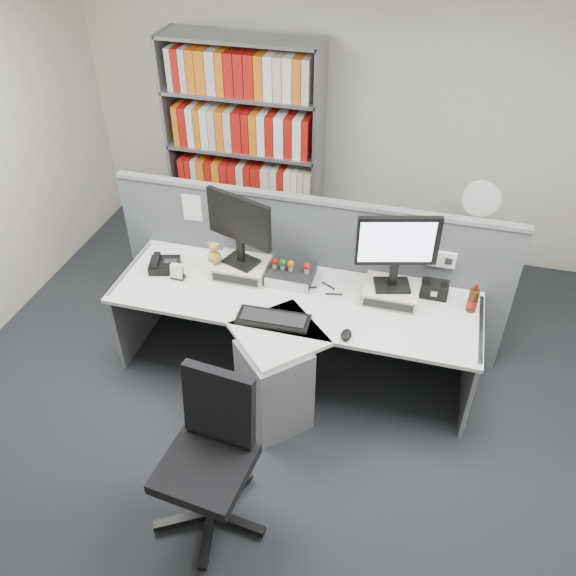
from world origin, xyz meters
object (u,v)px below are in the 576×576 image
(monitor_left, at_px, (239,224))
(keyboard, at_px, (273,319))
(filing_cabinet, at_px, (465,270))
(desktop_pc, at_px, (291,274))
(desk_phone, at_px, (164,265))
(speaker, at_px, (434,289))
(cola_bottle, at_px, (473,300))
(desk, at_px, (286,345))
(mouse, at_px, (346,335))
(monitor_right, at_px, (397,247))
(desk_calendar, at_px, (178,272))
(desk_fan, at_px, (480,202))
(office_chair, at_px, (211,452))
(shelving_unit, at_px, (245,152))

(monitor_left, relative_size, keyboard, 1.10)
(filing_cabinet, bearing_deg, desktop_pc, -142.42)
(keyboard, distance_m, desk_phone, 1.02)
(speaker, relative_size, cola_bottle, 0.80)
(keyboard, xyz_separation_m, speaker, (1.02, 0.55, 0.05))
(monitor_left, relative_size, desk_phone, 2.07)
(desk, relative_size, mouse, 23.12)
(keyboard, height_order, mouse, mouse)
(mouse, bearing_deg, speaker, 48.60)
(desk, distance_m, desktop_pc, 0.52)
(monitor_right, bearing_deg, keyboard, -147.98)
(keyboard, bearing_deg, desk_calendar, 161.12)
(desk_fan, bearing_deg, office_chair, -118.84)
(desk, relative_size, cola_bottle, 11.09)
(desk, bearing_deg, filing_cabinet, 49.39)
(monitor_left, bearing_deg, keyboard, -50.37)
(monitor_right, relative_size, cola_bottle, 2.38)
(keyboard, distance_m, filing_cabinet, 1.98)
(desktop_pc, relative_size, keyboard, 0.65)
(monitor_right, relative_size, mouse, 4.96)
(desk_phone, relative_size, filing_cabinet, 0.38)
(desk_calendar, distance_m, desk_fan, 2.41)
(desktop_pc, relative_size, desk_fan, 0.65)
(keyboard, bearing_deg, desk_fan, 49.18)
(desk_calendar, distance_m, speaker, 1.85)
(monitor_left, relative_size, desktop_pc, 1.68)
(keyboard, height_order, speaker, speaker)
(monitor_right, height_order, mouse, monitor_right)
(desktop_pc, relative_size, cola_bottle, 1.38)
(office_chair, bearing_deg, desk_calendar, 120.04)
(keyboard, height_order, desk_phone, desk_phone)
(monitor_right, xyz_separation_m, shelving_unit, (-1.56, 1.46, -0.18))
(monitor_left, bearing_deg, desktop_pc, 5.27)
(shelving_unit, relative_size, filing_cabinet, 2.86)
(shelving_unit, distance_m, desk_fan, 2.15)
(desktop_pc, relative_size, desk_calendar, 2.69)
(mouse, xyz_separation_m, speaker, (0.51, 0.58, 0.04))
(monitor_left, xyz_separation_m, cola_bottle, (1.65, 0.01, -0.34))
(monitor_right, relative_size, office_chair, 0.55)
(monitor_left, height_order, desk_calendar, monitor_left)
(monitor_right, xyz_separation_m, desk_fan, (0.54, 1.02, -0.14))
(desktop_pc, bearing_deg, cola_bottle, -1.17)
(desk, xyz_separation_m, monitor_right, (0.66, 0.38, 0.70))
(desktop_pc, xyz_separation_m, shelving_unit, (-0.82, 1.43, 0.21))
(desk_fan, xyz_separation_m, office_chair, (-1.35, -2.45, -0.47))
(monitor_right, relative_size, desk_phone, 2.12)
(desk_fan, bearing_deg, desk, -130.62)
(speaker, bearing_deg, desk_fan, 74.59)
(keyboard, bearing_deg, monitor_right, 32.02)
(monitor_right, height_order, filing_cabinet, monitor_right)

